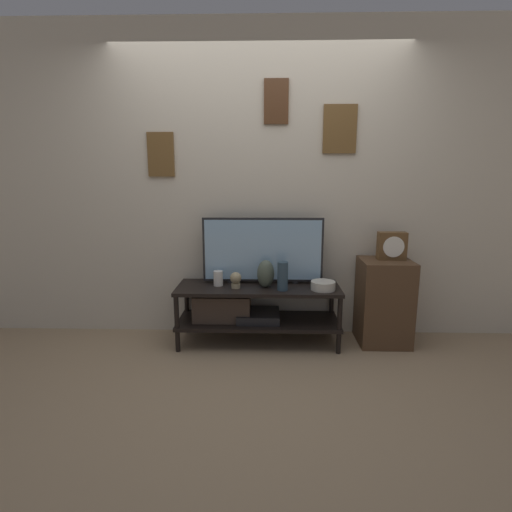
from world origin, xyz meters
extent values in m
plane|color=#997F60|center=(0.00, 0.00, 0.00)|extent=(12.00, 12.00, 0.00)
cube|color=beige|center=(0.00, 0.56, 1.35)|extent=(6.40, 0.06, 2.70)
cube|color=#4C2D19|center=(0.14, 0.52, 2.03)|extent=(0.20, 0.02, 0.36)
cube|color=#2D2D33|center=(0.14, 0.51, 2.03)|extent=(0.17, 0.01, 0.32)
cube|color=brown|center=(0.68, 0.52, 1.81)|extent=(0.28, 0.02, 0.40)
cube|color=#2D2D33|center=(0.68, 0.51, 1.81)|extent=(0.24, 0.01, 0.36)
cube|color=brown|center=(-0.84, 0.52, 1.60)|extent=(0.23, 0.02, 0.37)
cube|color=beige|center=(-0.84, 0.51, 1.60)|extent=(0.19, 0.01, 0.33)
cube|color=black|center=(0.00, 0.28, 0.49)|extent=(1.38, 0.47, 0.03)
cube|color=black|center=(0.00, 0.28, 0.19)|extent=(1.38, 0.47, 0.03)
cylinder|color=black|center=(-0.66, 0.07, 0.25)|extent=(0.04, 0.04, 0.50)
cylinder|color=black|center=(0.66, 0.07, 0.25)|extent=(0.04, 0.04, 0.50)
cylinder|color=black|center=(-0.66, 0.48, 0.25)|extent=(0.04, 0.04, 0.50)
cylinder|color=black|center=(0.66, 0.48, 0.25)|extent=(0.04, 0.04, 0.50)
cube|color=black|center=(0.00, 0.28, 0.24)|extent=(0.36, 0.33, 0.07)
cube|color=#47382D|center=(-0.31, 0.28, 0.32)|extent=(0.48, 0.26, 0.22)
cylinder|color=black|center=(-0.25, 0.38, 0.51)|extent=(0.05, 0.05, 0.02)
cylinder|color=black|center=(0.32, 0.38, 0.51)|extent=(0.05, 0.05, 0.02)
cube|color=black|center=(0.04, 0.38, 0.80)|extent=(1.03, 0.04, 0.55)
cube|color=#8CB2D1|center=(0.04, 0.36, 0.80)|extent=(1.00, 0.01, 0.52)
cylinder|color=#2D4251|center=(0.20, 0.16, 0.62)|extent=(0.09, 0.09, 0.24)
cylinder|color=beige|center=(0.53, 0.19, 0.54)|extent=(0.20, 0.20, 0.07)
ellipsoid|color=#4C5647|center=(0.06, 0.25, 0.62)|extent=(0.14, 0.12, 0.23)
cylinder|color=silver|center=(-0.34, 0.29, 0.57)|extent=(0.08, 0.08, 0.13)
cylinder|color=tan|center=(-0.19, 0.22, 0.52)|extent=(0.08, 0.08, 0.04)
sphere|color=tan|center=(-0.19, 0.22, 0.59)|extent=(0.10, 0.10, 0.10)
cube|color=#513823|center=(1.08, 0.31, 0.36)|extent=(0.42, 0.40, 0.73)
cube|color=brown|center=(1.12, 0.35, 0.85)|extent=(0.23, 0.10, 0.23)
cylinder|color=white|center=(1.12, 0.29, 0.85)|extent=(0.17, 0.01, 0.17)
camera|label=1|loc=(0.07, -2.98, 1.43)|focal=28.00mm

